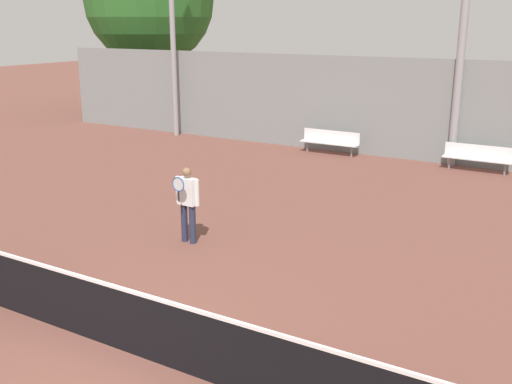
{
  "coord_description": "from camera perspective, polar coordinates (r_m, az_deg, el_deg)",
  "views": [
    {
      "loc": [
        5.49,
        -5.63,
        4.59
      ],
      "look_at": [
        -0.97,
        5.24,
        0.97
      ],
      "focal_mm": 42.0,
      "sensor_mm": 36.0,
      "label": 1
    }
  ],
  "objects": [
    {
      "name": "tennis_net",
      "position": [
        8.85,
        -12.28,
        -11.81
      ],
      "size": [
        10.76,
        0.09,
        1.01
      ],
      "color": "black",
      "rests_on": "ground_plane"
    },
    {
      "name": "tennis_player",
      "position": [
        12.71,
        -6.55,
        -0.78
      ],
      "size": [
        0.61,
        0.41,
        1.65
      ],
      "rotation": [
        0.0,
        0.0,
        -0.05
      ],
      "color": "#282D47",
      "rests_on": "ground_plane"
    },
    {
      "name": "ground_plane",
      "position": [
        9.1,
        -12.08,
        -14.67
      ],
      "size": [
        100.0,
        100.0,
        0.0
      ],
      "primitive_type": "plane",
      "color": "brown"
    },
    {
      "name": "bench_courtside_far",
      "position": [
        20.11,
        20.39,
        3.27
      ],
      "size": [
        2.1,
        0.4,
        0.83
      ],
      "color": "white",
      "rests_on": "ground_plane"
    },
    {
      "name": "tree_green_tall",
      "position": [
        31.73,
        -10.12,
        17.55
      ],
      "size": [
        6.42,
        6.42,
        8.8
      ],
      "color": "brown",
      "rests_on": "ground_plane"
    },
    {
      "name": "bench_adjacent_court",
      "position": [
        21.55,
        7.09,
        4.95
      ],
      "size": [
        2.14,
        0.4,
        0.83
      ],
      "color": "white",
      "rests_on": "ground_plane"
    },
    {
      "name": "back_fence",
      "position": [
        20.88,
        15.33,
        7.51
      ],
      "size": [
        31.72,
        0.06,
        3.42
      ],
      "color": "gray",
      "rests_on": "ground_plane"
    }
  ]
}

